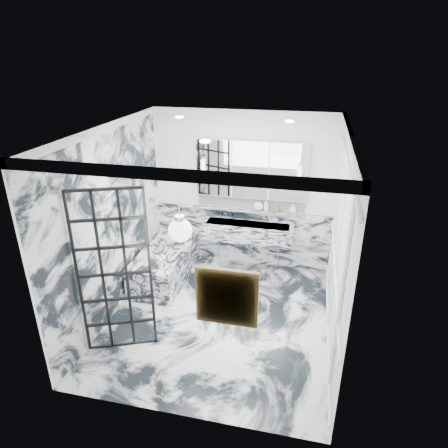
% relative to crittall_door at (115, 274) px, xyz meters
% --- Properties ---
extents(floor, '(3.60, 3.60, 0.00)m').
position_rel_crittall_door_xyz_m(floor, '(1.13, 0.88, -1.12)').
color(floor, silver).
rests_on(floor, ground).
extents(ceiling, '(3.60, 3.60, 0.00)m').
position_rel_crittall_door_xyz_m(ceiling, '(1.13, 0.88, 1.68)').
color(ceiling, white).
rests_on(ceiling, wall_back).
extents(wall_back, '(3.60, 0.00, 3.60)m').
position_rel_crittall_door_xyz_m(wall_back, '(1.13, 2.68, 0.28)').
color(wall_back, white).
rests_on(wall_back, floor).
extents(wall_front, '(3.60, 0.00, 3.60)m').
position_rel_crittall_door_xyz_m(wall_front, '(1.13, -0.92, 0.28)').
color(wall_front, white).
rests_on(wall_front, floor).
extents(wall_left, '(0.00, 3.60, 3.60)m').
position_rel_crittall_door_xyz_m(wall_left, '(-0.47, 0.88, 0.28)').
color(wall_left, white).
rests_on(wall_left, floor).
extents(wall_right, '(0.00, 3.60, 3.60)m').
position_rel_crittall_door_xyz_m(wall_right, '(2.73, 0.88, 0.28)').
color(wall_right, white).
rests_on(wall_right, floor).
extents(marble_clad_back, '(3.18, 0.05, 1.05)m').
position_rel_crittall_door_xyz_m(marble_clad_back, '(1.13, 2.66, -0.60)').
color(marble_clad_back, silver).
rests_on(marble_clad_back, floor).
extents(marble_clad_left, '(0.02, 3.56, 2.68)m').
position_rel_crittall_door_xyz_m(marble_clad_left, '(-0.45, 0.88, 0.22)').
color(marble_clad_left, silver).
rests_on(marble_clad_left, floor).
extents(panel_molding, '(0.03, 3.40, 2.30)m').
position_rel_crittall_door_xyz_m(panel_molding, '(2.71, 0.88, 0.18)').
color(panel_molding, white).
rests_on(panel_molding, floor).
extents(soap_bottle_a, '(0.10, 0.10, 0.23)m').
position_rel_crittall_door_xyz_m(soap_bottle_a, '(1.57, 2.59, 0.08)').
color(soap_bottle_a, '#8C5919').
rests_on(soap_bottle_a, ledge).
extents(soap_bottle_b, '(0.07, 0.08, 0.15)m').
position_rel_crittall_door_xyz_m(soap_bottle_b, '(2.06, 2.59, 0.05)').
color(soap_bottle_b, '#4C4C51').
rests_on(soap_bottle_b, ledge).
extents(soap_bottle_c, '(0.17, 0.17, 0.17)m').
position_rel_crittall_door_xyz_m(soap_bottle_c, '(2.03, 2.59, 0.05)').
color(soap_bottle_c, silver).
rests_on(soap_bottle_c, ledge).
extents(face_pot, '(0.17, 0.17, 0.17)m').
position_rel_crittall_door_xyz_m(face_pot, '(1.44, 2.59, 0.04)').
color(face_pot, white).
rests_on(face_pot, ledge).
extents(amber_bottle, '(0.04, 0.04, 0.10)m').
position_rel_crittall_door_xyz_m(amber_bottle, '(1.79, 2.59, 0.02)').
color(amber_bottle, '#8C5919').
rests_on(amber_bottle, ledge).
extents(flower_vase, '(0.08, 0.08, 0.12)m').
position_rel_crittall_door_xyz_m(flower_vase, '(0.14, 1.15, -0.51)').
color(flower_vase, silver).
rests_on(flower_vase, bathtub).
extents(crittall_door, '(0.83, 0.37, 2.24)m').
position_rel_crittall_door_xyz_m(crittall_door, '(0.00, 0.00, 0.00)').
color(crittall_door, black).
rests_on(crittall_door, floor).
extents(artwork, '(0.49, 0.05, 0.49)m').
position_rel_crittall_door_xyz_m(artwork, '(1.63, -0.88, 0.49)').
color(artwork, gold).
rests_on(artwork, wall_front).
extents(pendant_light, '(0.26, 0.26, 0.26)m').
position_rel_crittall_door_xyz_m(pendant_light, '(0.96, -0.18, 0.78)').
color(pendant_light, white).
rests_on(pendant_light, ceiling).
extents(trough_sink, '(1.60, 0.45, 0.30)m').
position_rel_crittall_door_xyz_m(trough_sink, '(1.28, 2.44, -0.39)').
color(trough_sink, silver).
rests_on(trough_sink, wall_back).
extents(ledge, '(1.90, 0.14, 0.04)m').
position_rel_crittall_door_xyz_m(ledge, '(1.28, 2.60, -0.05)').
color(ledge, silver).
rests_on(ledge, wall_back).
extents(subway_tile, '(1.90, 0.03, 0.23)m').
position_rel_crittall_door_xyz_m(subway_tile, '(1.28, 2.67, 0.08)').
color(subway_tile, white).
rests_on(subway_tile, wall_back).
extents(mirror_cabinet, '(1.90, 0.16, 1.00)m').
position_rel_crittall_door_xyz_m(mirror_cabinet, '(1.28, 2.61, 0.70)').
color(mirror_cabinet, white).
rests_on(mirror_cabinet, wall_back).
extents(sconce_left, '(0.07, 0.07, 0.40)m').
position_rel_crittall_door_xyz_m(sconce_left, '(0.46, 2.51, 0.66)').
color(sconce_left, white).
rests_on(sconce_left, mirror_cabinet).
extents(sconce_right, '(0.07, 0.07, 0.40)m').
position_rel_crittall_door_xyz_m(sconce_right, '(2.10, 2.51, 0.66)').
color(sconce_right, white).
rests_on(sconce_right, mirror_cabinet).
extents(bathtub, '(0.75, 1.65, 0.55)m').
position_rel_crittall_door_xyz_m(bathtub, '(-0.04, 1.78, -0.85)').
color(bathtub, silver).
rests_on(bathtub, floor).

